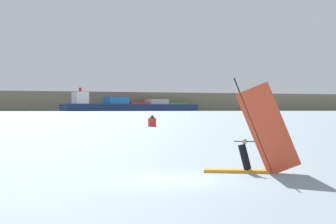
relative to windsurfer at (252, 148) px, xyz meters
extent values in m
plane|color=gray|center=(-3.51, -1.20, -1.04)|extent=(4000.00, 4000.00, 0.00)
cube|color=orange|center=(-0.63, 0.24, -0.98)|extent=(2.79, 1.57, 0.12)
cylinder|color=black|center=(0.01, 0.00, 1.03)|extent=(1.54, 0.64, 3.92)
cube|color=#E54C2D|center=(0.61, -0.23, 0.82)|extent=(2.59, 1.03, 4.02)
cylinder|color=black|center=(-0.04, 0.02, 0.29)|extent=(1.37, 0.56, 0.04)
cylinder|color=black|center=(-0.30, 0.12, -0.37)|extent=(0.65, 0.50, 1.13)
sphere|color=tan|center=(-0.30, 0.12, 0.29)|extent=(0.22, 0.22, 0.22)
cube|color=navy|center=(103.46, 711.72, 3.99)|extent=(210.15, 86.13, 10.04)
cube|color=silver|center=(26.63, 689.38, 17.38)|extent=(23.31, 27.34, 16.74)
cylinder|color=red|center=(26.63, 689.38, 28.75)|extent=(4.00, 4.00, 6.00)
cube|color=#1E66AD|center=(79.30, 704.69, 14.21)|extent=(35.36, 32.81, 10.40)
cube|color=red|center=(110.64, 713.80, 10.31)|extent=(35.36, 32.81, 2.60)
cube|color=#99999E|center=(141.98, 722.92, 12.91)|extent=(35.36, 32.81, 7.80)
cube|color=#2D8C47|center=(173.32, 732.03, 10.31)|extent=(35.36, 32.81, 2.60)
cube|color=#756B56|center=(308.73, 1012.81, 13.51)|extent=(1222.87, 614.36, 29.09)
cylinder|color=red|center=(6.58, 56.39, -0.39)|extent=(1.27, 1.27, 1.30)
cone|color=black|center=(6.58, 56.39, 0.52)|extent=(0.89, 0.89, 0.50)
camera|label=1|loc=(-8.18, -19.91, 1.66)|focal=53.57mm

